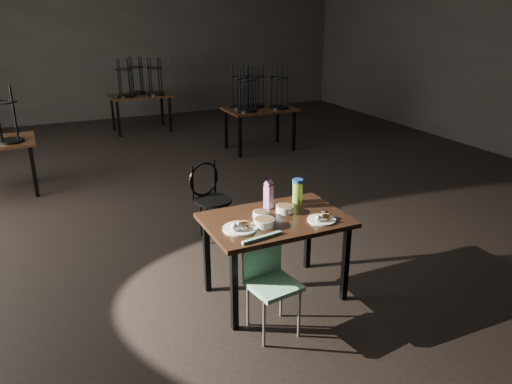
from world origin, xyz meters
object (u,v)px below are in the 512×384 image
water_bottle (298,190)px  bentwood_chair (210,194)px  school_chair (269,276)px  juice_carton (269,195)px  main_table (276,226)px

water_bottle → bentwood_chair: (-0.45, 1.14, -0.36)m
bentwood_chair → school_chair: 1.81m
juice_carton → school_chair: (-0.31, -0.64, -0.41)m
main_table → school_chair: school_chair is taller
juice_carton → water_bottle: juice_carton is taller
water_bottle → school_chair: bearing=-132.8°
juice_carton → main_table: bearing=-101.0°
juice_carton → school_chair: size_ratio=0.34×
bentwood_chair → school_chair: (-0.16, -1.80, -0.04)m
juice_carton → water_bottle: bearing=2.2°
water_bottle → school_chair: (-0.61, -0.66, -0.40)m
main_table → bentwood_chair: 1.40m
main_table → school_chair: bearing=-122.6°
juice_carton → bentwood_chair: (-0.15, 1.15, -0.37)m
water_bottle → school_chair: 0.98m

